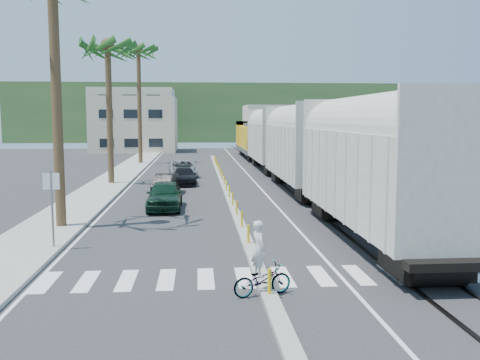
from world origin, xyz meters
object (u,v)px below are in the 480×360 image
Objects in this scene: car_second at (166,184)px; cyclist at (261,272)px; street_sign at (52,198)px; car_lead at (165,195)px.

car_second is 20.48m from cyclist.
car_second is at bearing -7.43° from cyclist.
street_sign is 0.73× the size of car_second.
street_sign is at bearing -98.12° from car_second.
car_lead is at bearing -4.40° from cyclist.
cyclist reaches higher than car_second.
car_second is (-0.25, 5.62, -0.11)m from car_lead.
car_lead is (3.60, 8.83, -1.20)m from street_sign.
car_second is 1.94× the size of cyclist.
cyclist is at bearing -74.45° from car_second.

